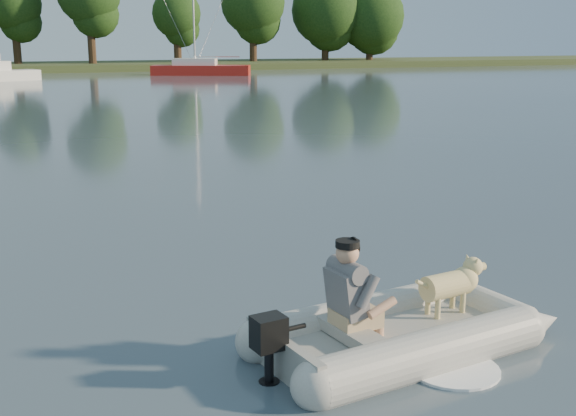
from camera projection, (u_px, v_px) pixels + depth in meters
name	position (u px, v px, depth m)	size (l,w,h in m)	color
water	(327.00, 341.00, 7.01)	(160.00, 160.00, 0.00)	slate
shore_bank	(48.00, 67.00, 63.50)	(160.00, 12.00, 0.70)	#47512D
treeline	(61.00, 7.00, 61.98)	(75.85, 7.35, 9.27)	#332316
dinghy	(404.00, 296.00, 6.78)	(4.17, 2.94, 1.22)	#A5A49F
man	(348.00, 288.00, 6.48)	(0.63, 0.54, 0.94)	slate
dog	(446.00, 290.00, 7.11)	(0.82, 0.29, 0.54)	tan
outboard_motor	(269.00, 352.00, 6.13)	(0.36, 0.25, 0.69)	black
motorboat	(4.00, 68.00, 47.97)	(4.56, 1.75, 1.93)	white
sailboat	(200.00, 69.00, 55.47)	(7.74, 4.84, 10.24)	#AE1C13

